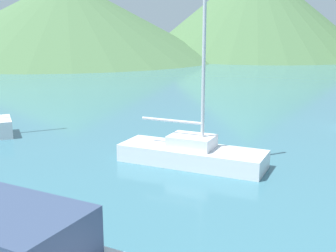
# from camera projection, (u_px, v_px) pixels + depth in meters

# --- Properties ---
(sailboat_middle) EXTENTS (5.47, 3.01, 7.68)m
(sailboat_middle) POSITION_uv_depth(u_px,v_px,m) (192.00, 152.00, 14.94)
(sailboat_middle) COLOR silver
(sailboat_middle) RESTS_ON ground_plane
(hill_central) EXTENTS (49.22, 49.22, 12.80)m
(hill_central) POSITION_uv_depth(u_px,v_px,m) (67.00, 19.00, 67.91)
(hill_central) COLOR #476B42
(hill_central) RESTS_ON ground_plane
(hill_east) EXTENTS (40.84, 40.84, 16.36)m
(hill_east) POSITION_uv_depth(u_px,v_px,m) (254.00, 10.00, 74.82)
(hill_east) COLOR #476B42
(hill_east) RESTS_ON ground_plane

